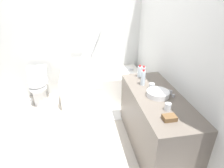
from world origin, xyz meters
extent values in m
plane|color=beige|center=(0.00, 0.00, 0.00)|extent=(3.86, 3.86, 0.00)
cube|color=silver|center=(0.00, 1.37, 1.28)|extent=(3.26, 0.10, 2.55)
cube|color=silver|center=(1.48, 0.00, 1.28)|extent=(0.10, 3.04, 2.55)
cube|color=silver|center=(0.56, 0.95, 0.29)|extent=(1.58, 0.74, 0.57)
cube|color=white|center=(0.56, 0.95, 0.53)|extent=(1.30, 0.53, 0.09)
cylinder|color=silver|center=(1.18, 0.95, 0.61)|extent=(0.09, 0.03, 0.03)
cylinder|color=silver|center=(0.51, 1.29, 1.08)|extent=(0.25, 0.03, 0.53)
cylinder|color=silver|center=(0.13, 1.29, 0.97)|extent=(0.23, 0.03, 0.03)
cube|color=white|center=(0.43, 0.59, 0.52)|extent=(0.22, 0.03, 0.20)
cylinder|color=white|center=(-0.65, 0.95, 0.19)|extent=(0.25, 0.25, 0.37)
ellipsoid|color=white|center=(-0.65, 0.91, 0.37)|extent=(0.34, 0.36, 0.14)
ellipsoid|color=white|center=(-0.65, 0.91, 0.45)|extent=(0.32, 0.34, 0.02)
cube|color=white|center=(-0.66, 1.13, 0.55)|extent=(0.36, 0.18, 0.35)
cylinder|color=#BDBDC2|center=(-0.66, 1.13, 0.73)|extent=(0.03, 0.03, 0.01)
cube|color=#6B6056|center=(1.13, -0.52, 0.42)|extent=(0.61, 1.49, 0.84)
cylinder|color=white|center=(1.12, -0.52, 0.87)|extent=(0.29, 0.29, 0.07)
cylinder|color=#BCBCC1|center=(1.30, -0.52, 0.87)|extent=(0.02, 0.02, 0.06)
cylinder|color=#BCBCC1|center=(1.25, -0.52, 0.90)|extent=(0.10, 0.02, 0.02)
cylinder|color=#BCBCC1|center=(1.30, -0.58, 0.85)|extent=(0.03, 0.03, 0.04)
cylinder|color=#BCBCC1|center=(1.30, -0.46, 0.85)|extent=(0.03, 0.03, 0.04)
cylinder|color=silver|center=(1.09, -0.01, 0.93)|extent=(0.06, 0.06, 0.20)
cylinder|color=red|center=(1.09, -0.01, 1.04)|extent=(0.03, 0.03, 0.02)
cylinder|color=silver|center=(1.03, -0.18, 0.94)|extent=(0.06, 0.06, 0.21)
cylinder|color=red|center=(1.03, -0.18, 1.06)|extent=(0.03, 0.03, 0.02)
cylinder|color=silver|center=(1.07, 0.09, 0.92)|extent=(0.06, 0.06, 0.17)
cylinder|color=red|center=(1.07, 0.09, 1.02)|extent=(0.04, 0.04, 0.02)
cylinder|color=white|center=(1.10, -0.84, 0.88)|extent=(0.07, 0.07, 0.09)
cylinder|color=white|center=(1.11, -0.32, 0.88)|extent=(0.08, 0.08, 0.08)
cube|color=brown|center=(1.04, -1.01, 0.86)|extent=(0.14, 0.10, 0.05)
cube|color=white|center=(0.57, 0.34, 0.01)|extent=(0.54, 0.39, 0.01)
cylinder|color=white|center=(-0.87, 0.97, 0.06)|extent=(0.11, 0.11, 0.11)
camera|label=1|loc=(0.17, -2.49, 2.06)|focal=30.48mm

